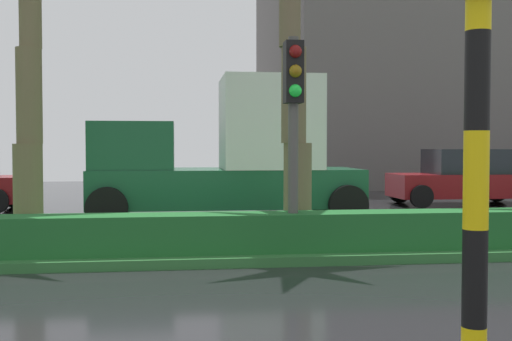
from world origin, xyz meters
The scene contains 5 objects.
traffic_signal_median_right centered at (6.23, 6.53, 2.46)m, with size 0.28×0.43×3.35m.
traffic_signal_foreground centered at (6.33, 0.76, 2.61)m, with size 0.28×0.43×3.78m.
box_truck_lead centered at (5.67, 11.94, 1.55)m, with size 6.40×2.64×3.46m.
car_in_traffic_third centered at (13.21, 15.23, 0.83)m, with size 4.30×2.02×1.72m.
building_far_right centered at (19.63, 28.72, 6.60)m, with size 20.44×14.96×13.21m.
Camera 1 is at (4.44, -3.01, 1.79)m, focal length 43.55 mm.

